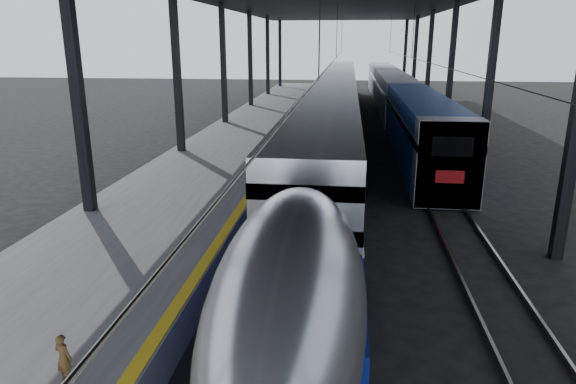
# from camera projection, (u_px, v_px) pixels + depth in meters

# --- Properties ---
(ground) EXTENTS (160.00, 160.00, 0.00)m
(ground) POSITION_uv_depth(u_px,v_px,m) (221.00, 321.00, 12.58)
(ground) COLOR black
(ground) RESTS_ON ground
(platform) EXTENTS (6.00, 80.00, 1.00)m
(platform) POSITION_uv_depth(u_px,v_px,m) (243.00, 143.00, 31.87)
(platform) COLOR #4C4C4F
(platform) RESTS_ON ground
(yellow_strip) EXTENTS (0.30, 80.00, 0.01)m
(yellow_strip) POSITION_uv_depth(u_px,v_px,m) (288.00, 136.00, 31.42)
(yellow_strip) COLOR gold
(yellow_strip) RESTS_ON platform
(rails) EXTENTS (6.52, 80.00, 0.16)m
(rails) POSITION_uv_depth(u_px,v_px,m) (373.00, 152.00, 31.10)
(rails) COLOR slate
(rails) RESTS_ON ground
(tgv_train) EXTENTS (2.83, 65.20, 4.05)m
(tgv_train) POSITION_uv_depth(u_px,v_px,m) (335.00, 111.00, 35.44)
(tgv_train) COLOR #AAACB1
(tgv_train) RESTS_ON ground
(second_train) EXTENTS (2.65, 56.05, 3.65)m
(second_train) POSITION_uv_depth(u_px,v_px,m) (394.00, 95.00, 46.13)
(second_train) COLOR navy
(second_train) RESTS_ON ground
(child) EXTENTS (0.37, 0.29, 0.89)m
(child) POSITION_uv_depth(u_px,v_px,m) (63.00, 358.00, 8.70)
(child) COLOR #4A3218
(child) RESTS_ON platform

